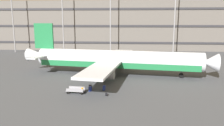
% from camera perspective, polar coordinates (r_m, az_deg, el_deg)
% --- Properties ---
extents(ground_plane, '(600.00, 600.00, 0.00)m').
position_cam_1_polar(ground_plane, '(44.25, -1.23, -2.73)').
color(ground_plane, '#424449').
extents(terminal_structure, '(127.13, 18.85, 17.63)m').
position_cam_1_polar(terminal_structure, '(87.75, 1.53, 9.70)').
color(terminal_structure, '#605B56').
rests_on(terminal_structure, ground_plane).
extents(airliner, '(37.58, 30.60, 9.94)m').
position_cam_1_polar(airliner, '(42.86, 0.74, 0.82)').
color(airliner, silver).
rests_on(airliner, ground_plane).
extents(light_mast_far_left, '(1.80, 0.50, 24.35)m').
position_cam_1_polar(light_mast_far_left, '(82.05, -24.50, 12.26)').
color(light_mast_far_left, gray).
rests_on(light_mast_far_left, ground_plane).
extents(light_mast_left, '(1.80, 0.50, 25.08)m').
position_cam_1_polar(light_mast_left, '(75.55, -12.76, 13.44)').
color(light_mast_left, gray).
rests_on(light_mast_left, ground_plane).
extents(light_mast_center_left, '(1.80, 0.50, 25.24)m').
position_cam_1_polar(light_mast_center_left, '(72.65, -0.41, 13.88)').
color(light_mast_center_left, gray).
rests_on(light_mast_center_left, ground_plane).
extents(light_mast_center_right, '(1.80, 0.50, 23.15)m').
position_cam_1_polar(light_mast_center_right, '(73.84, 16.05, 12.60)').
color(light_mast_center_right, gray).
rests_on(light_mast_center_right, ground_plane).
extents(suitcase_purple, '(0.51, 0.48, 0.81)m').
position_cam_1_polar(suitcase_purple, '(33.02, -7.57, -6.81)').
color(suitcase_purple, orange).
rests_on(suitcase_purple, ground_plane).
extents(suitcase_navy, '(0.40, 0.52, 0.90)m').
position_cam_1_polar(suitcase_navy, '(33.38, -2.07, -6.47)').
color(suitcase_navy, navy).
rests_on(suitcase_navy, ground_plane).
extents(suitcase_scuffed, '(0.47, 0.51, 0.88)m').
position_cam_1_polar(suitcase_scuffed, '(33.06, -5.71, -6.69)').
color(suitcase_scuffed, navy).
rests_on(suitcase_scuffed, ground_plane).
extents(suitcase_small, '(0.49, 0.39, 0.96)m').
position_cam_1_polar(suitcase_small, '(33.78, -5.64, -6.28)').
color(suitcase_small, black).
rests_on(suitcase_small, ground_plane).
extents(backpack_upright, '(0.43, 0.40, 0.55)m').
position_cam_1_polar(backpack_upright, '(31.06, -1.44, -8.12)').
color(backpack_upright, black).
rests_on(backpack_upright, ground_plane).
extents(baggage_cart, '(3.34, 1.51, 0.82)m').
position_cam_1_polar(baggage_cart, '(32.63, -9.39, -6.98)').
color(baggage_cart, gray).
rests_on(baggage_cart, ground_plane).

